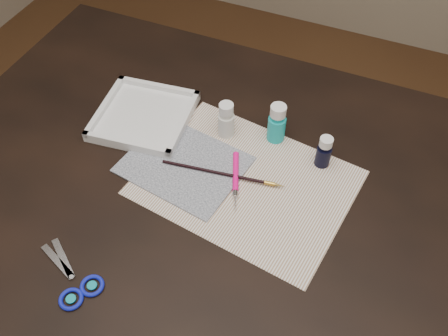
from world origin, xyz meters
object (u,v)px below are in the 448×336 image
at_px(paper, 246,182).
at_px(canvas, 184,164).
at_px(paint_bottle_cyan, 277,123).
at_px(scissors, 65,273).
at_px(palette_tray, 144,115).
at_px(paint_bottle_navy, 324,152).
at_px(paint_bottle_white, 226,120).

xyz_separation_m(paper, canvas, (-0.14, -0.01, 0.00)).
distance_m(paint_bottle_cyan, scissors, 0.52).
bearing_deg(palette_tray, paint_bottle_navy, 4.16).
bearing_deg(canvas, paint_bottle_navy, 24.08).
bearing_deg(palette_tray, paint_bottle_cyan, 11.75).
height_order(paper, paint_bottle_cyan, paint_bottle_cyan).
height_order(paint_bottle_white, paint_bottle_cyan, paint_bottle_cyan).
relative_size(scissors, palette_tray, 0.82).
bearing_deg(paint_bottle_cyan, paint_bottle_white, -164.00).
xyz_separation_m(paint_bottle_white, scissors, (-0.13, -0.44, -0.04)).
bearing_deg(paper, paint_bottle_navy, 40.71).
height_order(paper, canvas, canvas).
xyz_separation_m(paint_bottle_cyan, scissors, (-0.23, -0.47, -0.04)).
height_order(canvas, paint_bottle_white, paint_bottle_white).
relative_size(canvas, paint_bottle_navy, 3.15).
relative_size(paper, paint_bottle_white, 4.72).
height_order(paint_bottle_navy, palette_tray, paint_bottle_navy).
bearing_deg(paint_bottle_cyan, scissors, -116.75).
bearing_deg(canvas, paint_bottle_cyan, 44.86).
height_order(paint_bottle_white, paint_bottle_navy, paint_bottle_white).
bearing_deg(paint_bottle_cyan, canvas, -135.14).
relative_size(canvas, paint_bottle_cyan, 2.54).
distance_m(paint_bottle_cyan, palette_tray, 0.31).
distance_m(paper, palette_tray, 0.30).
xyz_separation_m(paper, paint_bottle_navy, (0.13, 0.11, 0.04)).
relative_size(paper, palette_tray, 2.03).
xyz_separation_m(canvas, scissors, (-0.08, -0.31, 0.00)).
xyz_separation_m(canvas, paint_bottle_cyan, (0.15, 0.15, 0.04)).
height_order(paint_bottle_navy, scissors, paint_bottle_navy).
distance_m(paper, scissors, 0.39).
height_order(paper, paint_bottle_navy, paint_bottle_navy).
xyz_separation_m(canvas, paint_bottle_navy, (0.27, 0.12, 0.04)).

